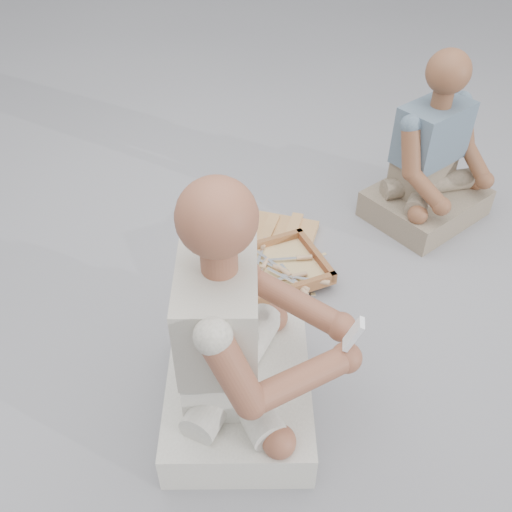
{
  "coord_description": "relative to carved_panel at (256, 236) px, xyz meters",
  "views": [
    {
      "loc": [
        -0.21,
        -1.47,
        1.77
      ],
      "look_at": [
        -0.07,
        0.21,
        0.3
      ],
      "focal_mm": 40.0,
      "sensor_mm": 36.0,
      "label": 1
    }
  ],
  "objects": [
    {
      "name": "chisel_0",
      "position": [
        0.23,
        -0.39,
        0.06
      ],
      "size": [
        0.21,
        0.09,
        0.02
      ],
      "rotation": [
        0.0,
        0.0,
        -0.32
      ],
      "color": "silver",
      "rests_on": "tool_tray"
    },
    {
      "name": "tool_tray",
      "position": [
        0.06,
        -0.28,
        0.04
      ],
      "size": [
        0.53,
        0.48,
        0.06
      ],
      "rotation": [
        0.0,
        0.0,
        0.33
      ],
      "color": "brown",
      "rests_on": "carved_panel"
    },
    {
      "name": "chisel_3",
      "position": [
        0.01,
        -0.28,
        0.05
      ],
      "size": [
        0.12,
        0.2,
        0.02
      ],
      "rotation": [
        0.0,
        0.0,
        1.09
      ],
      "color": "silver",
      "rests_on": "tool_tray"
    },
    {
      "name": "chisel_7",
      "position": [
        0.15,
        -0.41,
        0.06
      ],
      "size": [
        0.17,
        0.16,
        0.02
      ],
      "rotation": [
        0.0,
        0.0,
        -0.76
      ],
      "color": "silver",
      "rests_on": "tool_tray"
    },
    {
      "name": "companion",
      "position": [
        0.87,
        0.14,
        0.27
      ],
      "size": [
        0.69,
        0.66,
        0.85
      ],
      "rotation": [
        0.0,
        0.0,
        3.74
      ],
      "color": "gray",
      "rests_on": "ground"
    },
    {
      "name": "wood_chip_10",
      "position": [
        -0.28,
        -0.16,
        -0.02
      ],
      "size": [
        0.02,
        0.02,
        0.0
      ],
      "primitive_type": "cube",
      "rotation": [
        0.0,
        0.0,
        0.9
      ],
      "color": "#DDB982",
      "rests_on": "ground"
    },
    {
      "name": "chisel_4",
      "position": [
        0.07,
        -0.29,
        0.05
      ],
      "size": [
        0.19,
        0.15,
        0.02
      ],
      "rotation": [
        0.0,
        0.0,
        -0.64
      ],
      "color": "silver",
      "rests_on": "tool_tray"
    },
    {
      "name": "wood_chip_6",
      "position": [
        0.24,
        -0.28,
        -0.02
      ],
      "size": [
        0.02,
        0.02,
        0.0
      ],
      "primitive_type": "cube",
      "rotation": [
        0.0,
        0.0,
        2.74
      ],
      "color": "#DDB982",
      "rests_on": "ground"
    },
    {
      "name": "wood_chip_11",
      "position": [
        -0.27,
        -0.4,
        -0.02
      ],
      "size": [
        0.02,
        0.02,
        0.0
      ],
      "primitive_type": "cube",
      "rotation": [
        0.0,
        0.0,
        0.59
      ],
      "color": "#DDB982",
      "rests_on": "ground"
    },
    {
      "name": "chisel_8",
      "position": [
        0.14,
        -0.35,
        0.05
      ],
      "size": [
        0.22,
        0.06,
        0.02
      ],
      "rotation": [
        0.0,
        0.0,
        0.19
      ],
      "color": "silver",
      "rests_on": "tool_tray"
    },
    {
      "name": "wood_chip_0",
      "position": [
        -0.07,
        -0.29,
        -0.02
      ],
      "size": [
        0.02,
        0.02,
        0.0
      ],
      "primitive_type": "cube",
      "rotation": [
        0.0,
        0.0,
        0.87
      ],
      "color": "#DDB982",
      "rests_on": "ground"
    },
    {
      "name": "chisel_1",
      "position": [
        0.15,
        -0.42,
        0.05
      ],
      "size": [
        0.1,
        0.21,
        0.02
      ],
      "rotation": [
        0.0,
        0.0,
        -1.17
      ],
      "color": "silver",
      "rests_on": "tool_tray"
    },
    {
      "name": "wood_chip_1",
      "position": [
        0.22,
        -0.29,
        -0.02
      ],
      "size": [
        0.02,
        0.02,
        0.0
      ],
      "primitive_type": "cube",
      "rotation": [
        0.0,
        0.0,
        1.36
      ],
      "color": "#DDB982",
      "rests_on": "ground"
    },
    {
      "name": "wood_chip_3",
      "position": [
        0.31,
        -0.14,
        -0.02
      ],
      "size": [
        0.02,
        0.02,
        0.0
      ],
      "primitive_type": "cube",
      "rotation": [
        0.0,
        0.0,
        0.26
      ],
      "color": "#DDB982",
      "rests_on": "ground"
    },
    {
      "name": "wood_chip_12",
      "position": [
        0.04,
        -0.09,
        -0.02
      ],
      "size": [
        0.02,
        0.02,
        0.0
      ],
      "primitive_type": "cube",
      "rotation": [
        0.0,
        0.0,
        2.45
      ],
      "color": "#DDB982",
      "rests_on": "ground"
    },
    {
      "name": "chisel_2",
      "position": [
        0.09,
        -0.3,
        0.06
      ],
      "size": [
        0.15,
        0.19,
        0.02
      ],
      "rotation": [
        0.0,
        0.0,
        -0.93
      ],
      "color": "silver",
      "rests_on": "tool_tray"
    },
    {
      "name": "wood_chip_9",
      "position": [
        0.2,
        0.11,
        -0.02
      ],
      "size": [
        0.02,
        0.02,
        0.0
      ],
      "primitive_type": "cube",
      "rotation": [
        0.0,
        0.0,
        3.03
      ],
      "color": "#DDB982",
      "rests_on": "ground"
    },
    {
      "name": "ground",
      "position": [
        0.03,
        -0.68,
        -0.02
      ],
      "size": [
        60.0,
        60.0,
        0.0
      ],
      "primitive_type": "plane",
      "color": "gray",
      "rests_on": "ground"
    },
    {
      "name": "chisel_6",
      "position": [
        0.02,
        -0.13,
        0.05
      ],
      "size": [
        0.08,
        0.22,
        0.02
      ],
      "rotation": [
        0.0,
        0.0,
        1.27
      ],
      "color": "silver",
      "rests_on": "tool_tray"
    },
    {
      "name": "carved_panel",
      "position": [
        0.0,
        0.0,
        0.0
      ],
      "size": [
        0.65,
        0.54,
        0.04
      ],
      "primitive_type": "cube",
      "rotation": [
        0.0,
        0.0,
        -0.37
      ],
      "color": "#A78540",
      "rests_on": "ground"
    },
    {
      "name": "wood_chip_5",
      "position": [
        0.17,
        -0.08,
        -0.02
      ],
      "size": [
        0.02,
        0.02,
        0.0
      ],
      "primitive_type": "cube",
      "rotation": [
        0.0,
        0.0,
        0.62
      ],
      "color": "#DDB982",
      "rests_on": "ground"
    },
    {
      "name": "craftsman",
      "position": [
        -0.14,
        -0.95,
        0.31
      ],
      "size": [
        0.67,
        0.66,
        0.97
      ],
      "rotation": [
        0.0,
        0.0,
        -1.64
      ],
      "color": "beige",
      "rests_on": "ground"
    },
    {
      "name": "wood_chip_4",
      "position": [
        0.16,
        -0.12,
        -0.02
      ],
      "size": [
        0.02,
        0.02,
        0.0
      ],
      "primitive_type": "cube",
      "rotation": [
        0.0,
        0.0,
        1.04
      ],
      "color": "#DDB982",
      "rests_on": "ground"
    },
    {
      "name": "chisel_5",
      "position": [
        0.18,
        -0.24,
        0.05
      ],
      "size": [
        0.22,
        0.02,
        0.02
      ],
      "rotation": [
        0.0,
        0.0,
        0.02
      ],
      "color": "silver",
      "rests_on": "tool_tray"
    },
    {
      "name": "wood_chip_7",
      "position": [
        -0.21,
        -0.52,
        -0.02
      ],
      "size": [
        0.02,
        0.02,
        0.0
      ],
      "primitive_type": "cube",
      "rotation": [
        0.0,
        0.0,
        1.8
      ],
      "color": "#DDB982",
      "rests_on": "ground"
    },
    {
      "name": "wood_chip_2",
      "position": [
        0.22,
        -0.4,
        -0.02
      ],
      "size": [
        0.02,
        0.02,
        0.0
      ],
      "primitive_type": "cube",
      "rotation": [
        0.0,
        0.0,
        3.1
      ],
      "color": "#DDB982",
      "rests_on": "ground"
    },
    {
      "name": "mobile_phone",
      "position": [
        0.21,
        -1.04,
        0.45
      ],
      "size": [
        0.06,
        0.06,
        0.12
      ],
      "rotation": [
        -0.35,
        0.0,
        -1.77
      ],
      "color": "white",
      "rests_on": "craftsman"
    },
    {
      "name": "wood_chip_8",
      "position": [
        -0.19,
        0.05,
        -0.02
      ],
      "size": [
        0.02,
        0.02,
        0.0
      ],
      "primitive_type": "cube",
      "rotation": [
        0.0,
        0.0,
        2.36
      ],
      "color": "#DDB982",
      "rests_on": "ground"
    }
  ]
}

